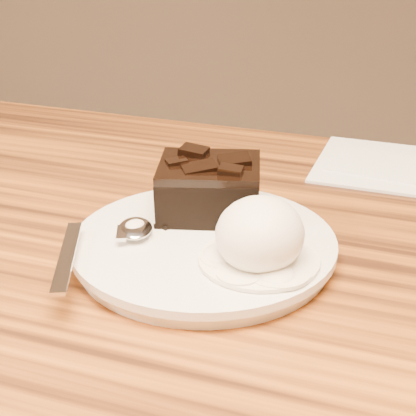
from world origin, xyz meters
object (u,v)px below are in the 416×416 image
(ice_cream_scoop, at_px, (260,234))
(plate, at_px, (204,248))
(spoon, at_px, (135,230))
(brownie, at_px, (209,191))
(napkin, at_px, (386,165))

(ice_cream_scoop, bearing_deg, plate, 156.58)
(plate, distance_m, spoon, 0.06)
(plate, bearing_deg, ice_cream_scoop, -23.42)
(brownie, distance_m, napkin, 0.25)
(brownie, height_order, spoon, brownie)
(ice_cream_scoop, height_order, spoon, ice_cream_scoop)
(brownie, distance_m, ice_cream_scoop, 0.10)
(plate, bearing_deg, spoon, -165.72)
(brownie, bearing_deg, napkin, 57.61)
(plate, height_order, spoon, spoon)
(ice_cream_scoop, distance_m, spoon, 0.11)
(brownie, bearing_deg, ice_cream_scoop, -47.45)
(plate, distance_m, ice_cream_scoop, 0.07)
(napkin, bearing_deg, ice_cream_scoop, -103.55)
(spoon, bearing_deg, plate, -9.08)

